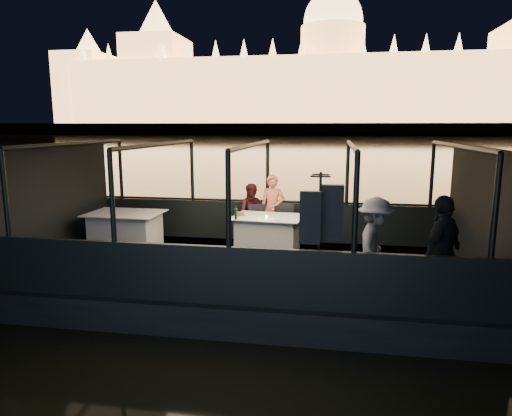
% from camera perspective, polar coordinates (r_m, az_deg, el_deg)
% --- Properties ---
extents(river_water, '(500.00, 500.00, 0.00)m').
position_cam_1_polar(river_water, '(88.40, 8.69, 8.10)').
color(river_water, black).
rests_on(river_water, ground).
extents(boat_hull, '(8.60, 4.40, 1.00)m').
position_cam_1_polar(boat_hull, '(9.03, -0.43, -10.18)').
color(boat_hull, black).
rests_on(boat_hull, river_water).
extents(boat_deck, '(8.00, 4.00, 0.04)m').
position_cam_1_polar(boat_deck, '(8.87, -0.43, -7.27)').
color(boat_deck, black).
rests_on(boat_deck, boat_hull).
extents(gunwale_port, '(8.00, 0.08, 0.90)m').
position_cam_1_polar(gunwale_port, '(10.67, 1.43, -1.66)').
color(gunwale_port, black).
rests_on(gunwale_port, boat_deck).
extents(gunwale_starboard, '(8.00, 0.08, 0.90)m').
position_cam_1_polar(gunwale_starboard, '(6.86, -3.37, -8.48)').
color(gunwale_starboard, black).
rests_on(gunwale_starboard, boat_deck).
extents(cabin_glass_port, '(8.00, 0.02, 1.40)m').
position_cam_1_polar(cabin_glass_port, '(10.49, 1.46, 4.50)').
color(cabin_glass_port, '#99B2B2').
rests_on(cabin_glass_port, gunwale_port).
extents(cabin_glass_starboard, '(8.00, 0.02, 1.40)m').
position_cam_1_polar(cabin_glass_starboard, '(6.58, -3.47, 1.04)').
color(cabin_glass_starboard, '#99B2B2').
rests_on(cabin_glass_starboard, gunwale_starboard).
extents(cabin_roof_glass, '(8.00, 4.00, 0.02)m').
position_cam_1_polar(cabin_roof_glass, '(8.47, -0.45, 7.87)').
color(cabin_roof_glass, '#99B2B2').
rests_on(cabin_roof_glass, boat_deck).
extents(end_wall_fore, '(0.02, 4.00, 2.30)m').
position_cam_1_polar(end_wall_fore, '(10.08, -23.45, 0.83)').
color(end_wall_fore, black).
rests_on(end_wall_fore, boat_deck).
extents(end_wall_aft, '(0.02, 4.00, 2.30)m').
position_cam_1_polar(end_wall_aft, '(8.84, 26.03, -0.58)').
color(end_wall_aft, black).
rests_on(end_wall_aft, boat_deck).
extents(canopy_ribs, '(8.00, 4.00, 2.30)m').
position_cam_1_polar(canopy_ribs, '(8.59, -0.44, 0.19)').
color(canopy_ribs, black).
rests_on(canopy_ribs, boat_deck).
extents(embankment, '(400.00, 140.00, 6.00)m').
position_cam_1_polar(embankment, '(218.35, 9.30, 9.56)').
color(embankment, '#423D33').
rests_on(embankment, ground).
extents(parliament_building, '(220.00, 32.00, 60.00)m').
position_cam_1_polar(parliament_building, '(185.15, 9.48, 18.15)').
color(parliament_building, '#F2D18C').
rests_on(parliament_building, embankment).
extents(dining_table_central, '(1.54, 1.18, 0.77)m').
position_cam_1_polar(dining_table_central, '(9.71, 1.48, -3.25)').
color(dining_table_central, white).
rests_on(dining_table_central, boat_deck).
extents(dining_table_aft, '(1.57, 1.15, 0.82)m').
position_cam_1_polar(dining_table_aft, '(10.24, -15.94, -2.93)').
color(dining_table_aft, white).
rests_on(dining_table_aft, boat_deck).
extents(chair_port_left, '(0.51, 0.51, 0.90)m').
position_cam_1_polar(chair_port_left, '(10.21, 0.02, -2.20)').
color(chair_port_left, black).
rests_on(chair_port_left, boat_deck).
extents(chair_port_right, '(0.46, 0.46, 0.94)m').
position_cam_1_polar(chair_port_right, '(10.10, 3.40, -2.36)').
color(chair_port_right, black).
rests_on(chair_port_right, boat_deck).
extents(coat_stand, '(0.61, 0.51, 2.00)m').
position_cam_1_polar(coat_stand, '(6.86, 7.88, -4.64)').
color(coat_stand, black).
rests_on(coat_stand, boat_deck).
extents(person_woman_coral, '(0.60, 0.43, 1.57)m').
position_cam_1_polar(person_woman_coral, '(10.33, 2.07, -0.36)').
color(person_woman_coral, '#E56F53').
rests_on(person_woman_coral, boat_deck).
extents(person_man_maroon, '(0.70, 0.57, 1.36)m').
position_cam_1_polar(person_man_maroon, '(10.40, -0.40, -0.28)').
color(person_man_maroon, '#3E1114').
rests_on(person_man_maroon, boat_deck).
extents(passenger_stripe, '(0.74, 1.10, 1.56)m').
position_cam_1_polar(passenger_stripe, '(7.43, 14.63, -4.12)').
color(passenger_stripe, white).
rests_on(passenger_stripe, boat_deck).
extents(passenger_dark, '(0.94, 1.04, 1.69)m').
position_cam_1_polar(passenger_dark, '(7.15, 22.22, -5.12)').
color(passenger_dark, black).
rests_on(passenger_dark, boat_deck).
extents(wine_bottle, '(0.07, 0.07, 0.28)m').
position_cam_1_polar(wine_bottle, '(9.30, -2.54, -0.52)').
color(wine_bottle, '#14371C').
rests_on(wine_bottle, dining_table_central).
extents(bread_basket, '(0.26, 0.26, 0.08)m').
position_cam_1_polar(bread_basket, '(9.65, -2.10, -0.79)').
color(bread_basket, brown).
rests_on(bread_basket, dining_table_central).
extents(amber_candle, '(0.07, 0.07, 0.07)m').
position_cam_1_polar(amber_candle, '(9.30, 1.32, -1.21)').
color(amber_candle, '#FEAD3F').
rests_on(amber_candle, dining_table_central).
extents(plate_near, '(0.27, 0.27, 0.02)m').
position_cam_1_polar(plate_near, '(9.28, 2.30, -1.43)').
color(plate_near, silver).
rests_on(plate_near, dining_table_central).
extents(plate_far, '(0.30, 0.30, 0.01)m').
position_cam_1_polar(plate_far, '(9.67, -2.05, -0.96)').
color(plate_far, silver).
rests_on(plate_far, dining_table_central).
extents(wine_glass_white, '(0.07, 0.07, 0.21)m').
position_cam_1_polar(wine_glass_white, '(9.31, -2.53, -0.86)').
color(wine_glass_white, white).
rests_on(wine_glass_white, dining_table_central).
extents(wine_glass_red, '(0.08, 0.08, 0.19)m').
position_cam_1_polar(wine_glass_red, '(9.48, 2.12, -0.64)').
color(wine_glass_red, silver).
rests_on(wine_glass_red, dining_table_central).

